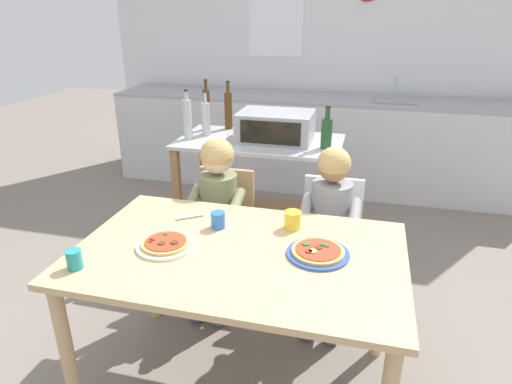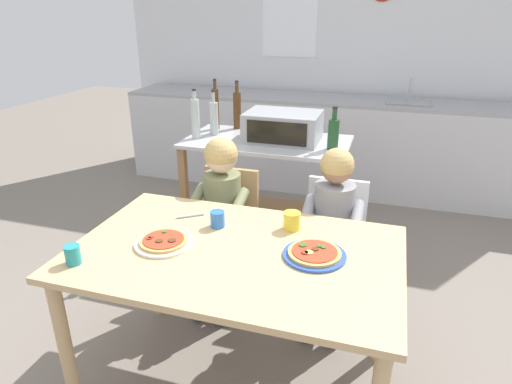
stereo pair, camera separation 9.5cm
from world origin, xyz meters
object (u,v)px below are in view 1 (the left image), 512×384
at_px(pizza_plate_blue_rimmed, 318,252).
at_px(drinking_cup_blue, 218,220).
at_px(kitchen_island_cart, 260,178).
at_px(bottle_slim_sauce, 228,109).
at_px(dining_chair_left, 223,226).
at_px(drinking_cup_yellow, 293,220).
at_px(bottle_dark_olive_oil, 187,119).
at_px(bottle_tall_green_wine, 206,118).
at_px(toaster_oven, 276,126).
at_px(dining_chair_right, 329,238).
at_px(dining_table, 239,270).
at_px(bottle_squat_spirits, 327,132).
at_px(child_in_olive_shirt, 216,205).
at_px(child_in_grey_shirt, 329,220).
at_px(pizza_plate_cream, 166,244).
at_px(drinking_cup_teal, 74,259).
at_px(serving_spoon, 189,217).
at_px(bottle_clear_vinegar, 207,108).

distance_m(pizza_plate_blue_rimmed, drinking_cup_blue, 0.51).
distance_m(kitchen_island_cart, bottle_slim_sauce, 0.58).
xyz_separation_m(dining_chair_left, drinking_cup_yellow, (0.51, -0.46, 0.32)).
distance_m(bottle_dark_olive_oil, drinking_cup_blue, 1.18).
xyz_separation_m(bottle_tall_green_wine, pizza_plate_blue_rimmed, (0.96, -1.27, -0.23)).
xyz_separation_m(toaster_oven, bottle_tall_green_wine, (-0.51, 0.00, 0.03)).
relative_size(bottle_slim_sauce, drinking_cup_blue, 4.55).
relative_size(bottle_tall_green_wine, dining_chair_left, 0.39).
bearing_deg(drinking_cup_yellow, dining_chair_right, 72.60).
bearing_deg(drinking_cup_blue, dining_table, -49.61).
bearing_deg(bottle_dark_olive_oil, toaster_oven, 11.29).
relative_size(bottle_squat_spirits, dining_chair_right, 0.34).
height_order(bottle_dark_olive_oil, child_in_olive_shirt, bottle_dark_olive_oil).
distance_m(child_in_grey_shirt, pizza_plate_blue_rimmed, 0.57).
relative_size(child_in_grey_shirt, pizza_plate_blue_rimmed, 3.86).
distance_m(bottle_slim_sauce, drinking_cup_blue, 1.43).
distance_m(dining_table, child_in_grey_shirt, 0.69).
height_order(pizza_plate_cream, drinking_cup_teal, drinking_cup_teal).
height_order(pizza_plate_cream, pizza_plate_blue_rimmed, same).
height_order(dining_table, drinking_cup_teal, drinking_cup_teal).
relative_size(bottle_tall_green_wine, serving_spoon, 2.27).
height_order(drinking_cup_teal, drinking_cup_blue, drinking_cup_teal).
distance_m(dining_chair_right, pizza_plate_blue_rimmed, 0.74).
height_order(dining_table, drinking_cup_blue, drinking_cup_blue).
bearing_deg(bottle_tall_green_wine, serving_spoon, -74.39).
relative_size(bottle_clear_vinegar, serving_spoon, 2.65).
bearing_deg(toaster_oven, drinking_cup_teal, -106.36).
xyz_separation_m(dining_chair_right, drinking_cup_teal, (-0.93, -1.03, 0.32)).
xyz_separation_m(bottle_dark_olive_oil, dining_chair_right, (1.05, -0.47, -0.54)).
xyz_separation_m(bottle_squat_spirits, bottle_tall_green_wine, (-0.86, 0.10, 0.02)).
relative_size(pizza_plate_cream, serving_spoon, 1.83).
height_order(bottle_clear_vinegar, bottle_tall_green_wine, bottle_clear_vinegar).
bearing_deg(toaster_oven, child_in_olive_shirt, -105.47).
distance_m(bottle_dark_olive_oil, dining_chair_right, 1.27).
bearing_deg(dining_chair_left, drinking_cup_yellow, -42.24).
bearing_deg(dining_table, dining_chair_left, 113.81).
distance_m(bottle_clear_vinegar, bottle_dark_olive_oil, 0.28).
xyz_separation_m(bottle_clear_vinegar, child_in_grey_shirt, (1.01, -0.87, -0.38)).
xyz_separation_m(toaster_oven, pizza_plate_cream, (-0.20, -1.36, -0.20)).
height_order(pizza_plate_cream, serving_spoon, pizza_plate_cream).
height_order(bottle_tall_green_wine, pizza_plate_cream, bottle_tall_green_wine).
bearing_deg(kitchen_island_cart, serving_spoon, -95.31).
height_order(kitchen_island_cart, toaster_oven, toaster_oven).
relative_size(toaster_oven, bottle_tall_green_wine, 1.57).
bearing_deg(toaster_oven, pizza_plate_blue_rimmed, -70.30).
xyz_separation_m(child_in_grey_shirt, pizza_plate_cream, (-0.65, -0.66, 0.12)).
relative_size(toaster_oven, child_in_grey_shirt, 0.49).
xyz_separation_m(toaster_oven, dining_chair_right, (0.45, -0.59, -0.49)).
height_order(bottle_tall_green_wine, dining_chair_left, bottle_tall_green_wine).
distance_m(child_in_olive_shirt, drinking_cup_teal, 0.95).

